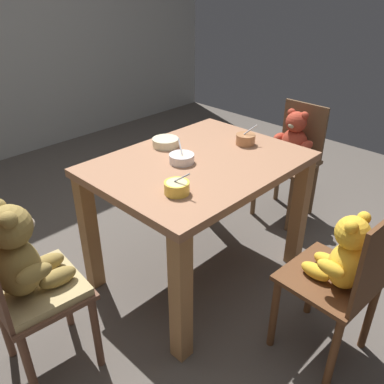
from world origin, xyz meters
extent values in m
cube|color=#524B45|center=(0.00, 0.00, -0.02)|extent=(5.20, 5.20, 0.04)
cube|color=#966649|center=(0.00, 0.00, 0.73)|extent=(1.10, 0.83, 0.04)
cube|color=#A17044|center=(-0.50, -0.36, 0.36)|extent=(0.08, 0.08, 0.71)
cube|color=#9D693F|center=(0.50, -0.36, 0.36)|extent=(0.08, 0.08, 0.71)
cube|color=#9D6D3F|center=(-0.50, 0.36, 0.36)|extent=(0.08, 0.08, 0.71)
cube|color=#9C6E46|center=(0.50, 0.36, 0.36)|extent=(0.08, 0.08, 0.71)
cube|color=brown|center=(-0.94, 0.05, 0.43)|extent=(0.40, 0.42, 0.02)
cylinder|color=brown|center=(-0.80, -0.13, 0.21)|extent=(0.04, 0.04, 0.41)
cylinder|color=brown|center=(-0.77, 0.20, 0.21)|extent=(0.04, 0.04, 0.41)
cylinder|color=brown|center=(-1.10, -0.10, 0.21)|extent=(0.04, 0.04, 0.41)
cylinder|color=brown|center=(-1.07, 0.22, 0.21)|extent=(0.04, 0.04, 0.41)
cube|color=tan|center=(-0.94, 0.05, 0.45)|extent=(0.37, 0.38, 0.04)
ellipsoid|color=olive|center=(-1.00, 0.06, 0.60)|extent=(0.20, 0.23, 0.25)
ellipsoid|color=beige|center=(-0.94, 0.05, 0.58)|extent=(0.08, 0.12, 0.15)
sphere|color=olive|center=(-0.99, 0.05, 0.78)|extent=(0.17, 0.17, 0.17)
ellipsoid|color=beige|center=(-0.93, 0.05, 0.77)|extent=(0.07, 0.07, 0.05)
sphere|color=olive|center=(-1.00, -0.01, 0.85)|extent=(0.07, 0.07, 0.07)
ellipsoid|color=olive|center=(-0.98, -0.07, 0.63)|extent=(0.15, 0.08, 0.07)
ellipsoid|color=olive|center=(-0.96, 0.17, 0.63)|extent=(0.15, 0.08, 0.07)
ellipsoid|color=olive|center=(-0.88, -0.02, 0.51)|extent=(0.17, 0.09, 0.08)
ellipsoid|color=olive|center=(-0.86, 0.10, 0.51)|extent=(0.17, 0.09, 0.08)
cube|color=brown|center=(0.94, 0.01, 0.43)|extent=(0.37, 0.37, 0.02)
cube|color=brown|center=(1.11, 0.01, 0.63)|extent=(0.02, 0.34, 0.38)
cylinder|color=brown|center=(0.78, 0.16, 0.21)|extent=(0.04, 0.04, 0.41)
cylinder|color=brown|center=(0.78, -0.14, 0.21)|extent=(0.04, 0.04, 0.41)
cylinder|color=brown|center=(1.09, 0.16, 0.21)|extent=(0.04, 0.04, 0.41)
cylinder|color=brown|center=(1.09, -0.14, 0.21)|extent=(0.04, 0.04, 0.41)
ellipsoid|color=#B13B29|center=(1.00, 0.01, 0.55)|extent=(0.17, 0.20, 0.23)
ellipsoid|color=#C4B891|center=(0.95, 0.01, 0.54)|extent=(0.06, 0.11, 0.14)
sphere|color=#B13B29|center=(0.99, 0.01, 0.72)|extent=(0.14, 0.14, 0.14)
ellipsoid|color=#C4B891|center=(0.94, 0.01, 0.71)|extent=(0.05, 0.06, 0.04)
sphere|color=#B13B29|center=(1.00, 0.06, 0.77)|extent=(0.06, 0.06, 0.06)
sphere|color=#B13B29|center=(1.00, -0.04, 0.77)|extent=(0.06, 0.06, 0.06)
ellipsoid|color=#B13B29|center=(0.98, 0.12, 0.58)|extent=(0.13, 0.06, 0.06)
ellipsoid|color=#B13B29|center=(0.98, -0.10, 0.58)|extent=(0.13, 0.06, 0.06)
ellipsoid|color=#B13B29|center=(0.88, 0.06, 0.47)|extent=(0.15, 0.07, 0.07)
ellipsoid|color=#B13B29|center=(0.88, -0.04, 0.47)|extent=(0.15, 0.07, 0.07)
cube|color=brown|center=(0.01, -0.80, 0.43)|extent=(0.40, 0.39, 0.02)
cube|color=brown|center=(0.00, -0.98, 0.64)|extent=(0.35, 0.04, 0.40)
cylinder|color=brown|center=(0.18, -0.66, 0.21)|extent=(0.04, 0.04, 0.41)
cylinder|color=brown|center=(-0.15, -0.64, 0.21)|extent=(0.04, 0.04, 0.41)
cylinder|color=brown|center=(0.16, -0.97, 0.21)|extent=(0.04, 0.04, 0.41)
cylinder|color=brown|center=(-0.16, -0.95, 0.21)|extent=(0.04, 0.04, 0.41)
ellipsoid|color=gold|center=(0.00, -0.87, 0.54)|extent=(0.20, 0.17, 0.21)
ellipsoid|color=#DDBF8A|center=(0.01, -0.82, 0.53)|extent=(0.11, 0.06, 0.13)
sphere|color=gold|center=(0.00, -0.86, 0.70)|extent=(0.14, 0.14, 0.14)
ellipsoid|color=#DDBF8A|center=(0.01, -0.81, 0.69)|extent=(0.06, 0.05, 0.04)
sphere|color=gold|center=(0.05, -0.87, 0.76)|extent=(0.05, 0.05, 0.05)
sphere|color=gold|center=(-0.05, -0.86, 0.76)|extent=(0.05, 0.05, 0.05)
ellipsoid|color=gold|center=(0.11, -0.85, 0.57)|extent=(0.07, 0.12, 0.06)
ellipsoid|color=gold|center=(-0.10, -0.84, 0.57)|extent=(0.07, 0.12, 0.06)
ellipsoid|color=gold|center=(0.06, -0.76, 0.47)|extent=(0.07, 0.14, 0.07)
ellipsoid|color=gold|center=(-0.04, -0.75, 0.47)|extent=(0.07, 0.14, 0.07)
cylinder|color=silver|center=(-0.08, 0.05, 0.78)|extent=(0.13, 0.13, 0.05)
cylinder|color=silver|center=(-0.08, 0.05, 0.76)|extent=(0.07, 0.07, 0.01)
cylinder|color=beige|center=(-0.08, 0.05, 0.80)|extent=(0.11, 0.11, 0.01)
cylinder|color=#BCBCC1|center=(-0.07, 0.07, 0.83)|extent=(0.05, 0.08, 0.07)
ellipsoid|color=#BCBCC1|center=(-0.09, 0.04, 0.79)|extent=(0.04, 0.04, 0.01)
cylinder|color=#B07549|center=(0.35, -0.04, 0.78)|extent=(0.11, 0.11, 0.06)
cylinder|color=#B07549|center=(0.35, -0.04, 0.76)|extent=(0.06, 0.06, 0.01)
cylinder|color=beige|center=(0.35, -0.04, 0.81)|extent=(0.09, 0.09, 0.01)
cylinder|color=#BCBCC1|center=(0.37, -0.05, 0.84)|extent=(0.07, 0.05, 0.06)
ellipsoid|color=#BCBCC1|center=(0.34, -0.03, 0.80)|extent=(0.04, 0.04, 0.01)
cylinder|color=yellow|center=(-0.33, -0.17, 0.78)|extent=(0.12, 0.12, 0.06)
cylinder|color=yellow|center=(-0.33, -0.17, 0.76)|extent=(0.06, 0.06, 0.01)
cylinder|color=#C4B68A|center=(-0.33, -0.17, 0.80)|extent=(0.09, 0.09, 0.01)
cylinder|color=#BCBCC1|center=(-0.32, -0.20, 0.84)|extent=(0.03, 0.08, 0.06)
ellipsoid|color=#BCBCC1|center=(-0.33, -0.16, 0.80)|extent=(0.03, 0.04, 0.01)
cylinder|color=beige|center=(0.01, 0.27, 0.78)|extent=(0.15, 0.15, 0.05)
cylinder|color=beige|center=(0.01, 0.27, 0.76)|extent=(0.08, 0.08, 0.01)
cylinder|color=beige|center=(0.01, 0.27, 0.80)|extent=(0.12, 0.12, 0.01)
camera|label=1|loc=(-1.41, -1.32, 1.64)|focal=37.62mm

